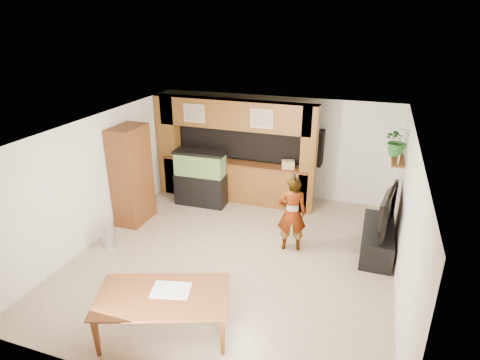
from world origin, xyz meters
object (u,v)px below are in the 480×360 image
at_px(aquarium, 200,179).
at_px(television, 382,209).
at_px(person, 292,214).
at_px(pantry_cabinet, 132,175).
at_px(dining_table, 164,316).

relative_size(aquarium, television, 0.99).
bearing_deg(television, person, 113.48).
relative_size(pantry_cabinet, dining_table, 1.16).
distance_m(person, dining_table, 3.25).
height_order(television, person, person).
distance_m(aquarium, person, 2.92).
relative_size(person, dining_table, 0.82).
height_order(aquarium, person, person).
height_order(pantry_cabinet, aquarium, pantry_cabinet).
distance_m(pantry_cabinet, television, 5.37).
bearing_deg(pantry_cabinet, television, 4.31).
xyz_separation_m(aquarium, dining_table, (1.34, -4.30, -0.35)).
bearing_deg(dining_table, pantry_cabinet, 108.88).
xyz_separation_m(aquarium, television, (4.26, -0.88, 0.26)).
height_order(pantry_cabinet, person, pantry_cabinet).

